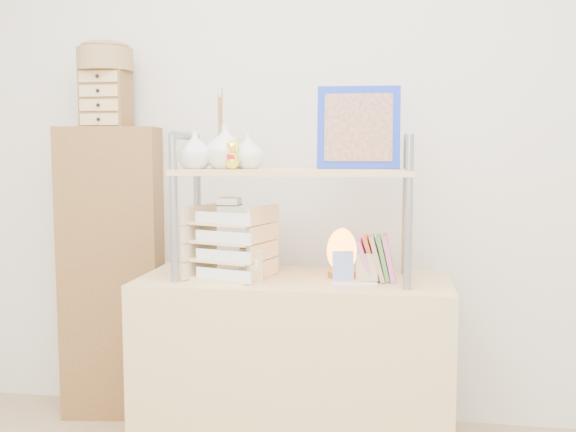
# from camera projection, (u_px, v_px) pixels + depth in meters

# --- Properties ---
(desk) EXTENTS (1.20, 0.50, 0.75)m
(desk) POSITION_uv_depth(u_px,v_px,m) (294.00, 371.00, 2.53)
(desk) COLOR tan
(desk) RESTS_ON ground
(cabinet) EXTENTS (0.48, 0.30, 1.35)m
(cabinet) POSITION_uv_depth(u_px,v_px,m) (113.00, 272.00, 3.01)
(cabinet) COLOR brown
(cabinet) RESTS_ON ground
(hutch) EXTENTS (0.90, 0.34, 0.74)m
(hutch) POSITION_uv_depth(u_px,v_px,m) (274.00, 166.00, 2.47)
(hutch) COLOR gray
(hutch) RESTS_ON desk
(letter_tray) EXTENTS (0.31, 0.31, 0.31)m
(letter_tray) POSITION_uv_depth(u_px,v_px,m) (230.00, 246.00, 2.48)
(letter_tray) COLOR #DCB284
(letter_tray) RESTS_ON desk
(salt_lamp) EXTENTS (0.13, 0.12, 0.19)m
(salt_lamp) POSITION_uv_depth(u_px,v_px,m) (342.00, 252.00, 2.50)
(salt_lamp) COLOR brown
(salt_lamp) RESTS_ON desk
(desk_clock) EXTENTS (0.09, 0.05, 0.12)m
(desk_clock) POSITION_uv_depth(u_px,v_px,m) (251.00, 264.00, 2.43)
(desk_clock) COLOR tan
(desk_clock) RESTS_ON desk
(postcard_stand) EXTENTS (0.17, 0.07, 0.12)m
(postcard_stand) POSITION_uv_depth(u_px,v_px,m) (354.00, 274.00, 2.38)
(postcard_stand) COLOR white
(postcard_stand) RESTS_ON desk
(drawer_chest) EXTENTS (0.20, 0.16, 0.25)m
(drawer_chest) POSITION_uv_depth(u_px,v_px,m) (106.00, 99.00, 2.90)
(drawer_chest) COLOR brown
(drawer_chest) RESTS_ON cabinet
(woven_basket) EXTENTS (0.25, 0.25, 0.10)m
(woven_basket) POSITION_uv_depth(u_px,v_px,m) (105.00, 60.00, 2.89)
(woven_basket) COLOR olive
(woven_basket) RESTS_ON drawer_chest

